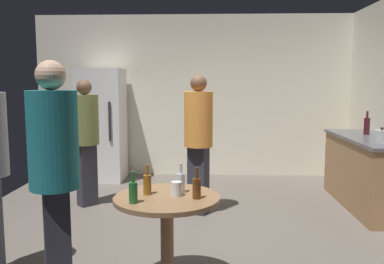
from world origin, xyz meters
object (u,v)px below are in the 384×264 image
at_px(foreground_table, 167,210).
at_px(person_in_orange_shirt, 198,134).
at_px(beer_bottle_brown, 197,187).
at_px(beer_bottle_amber, 147,184).
at_px(person_in_teal_shirt, 54,165).
at_px(person_in_olive_shirt, 85,133).
at_px(beer_bottle_clear, 181,182).
at_px(plastic_cup_white, 176,189).
at_px(refrigerator, 102,125).
at_px(beer_bottle_green, 133,192).
at_px(kettle, 382,136).
at_px(wine_bottle_on_counter, 367,126).

relative_size(foreground_table, person_in_orange_shirt, 0.48).
height_order(beer_bottle_brown, person_in_orange_shirt, person_in_orange_shirt).
distance_m(beer_bottle_amber, person_in_teal_shirt, 0.69).
bearing_deg(person_in_olive_shirt, beer_bottle_clear, -9.73).
distance_m(foreground_table, plastic_cup_white, 0.18).
bearing_deg(plastic_cup_white, person_in_olive_shirt, 122.11).
distance_m(refrigerator, person_in_teal_shirt, 3.81).
xyz_separation_m(beer_bottle_amber, plastic_cup_white, (0.22, -0.04, -0.03)).
height_order(beer_bottle_brown, person_in_teal_shirt, person_in_teal_shirt).
bearing_deg(plastic_cup_white, foreground_table, -176.36).
distance_m(beer_bottle_green, plastic_cup_white, 0.35).
bearing_deg(refrigerator, beer_bottle_brown, -65.43).
bearing_deg(kettle, person_in_olive_shirt, 173.84).
height_order(foreground_table, beer_bottle_amber, beer_bottle_amber).
relative_size(beer_bottle_brown, beer_bottle_clear, 1.00).
relative_size(foreground_table, beer_bottle_amber, 3.48).
distance_m(foreground_table, beer_bottle_brown, 0.30).
bearing_deg(plastic_cup_white, person_in_orange_shirt, 86.18).
xyz_separation_m(foreground_table, person_in_orange_shirt, (0.19, 1.83, 0.35)).
distance_m(plastic_cup_white, person_in_teal_shirt, 0.89).
height_order(refrigerator, plastic_cup_white, refrigerator).
distance_m(refrigerator, plastic_cup_white, 3.81).
distance_m(foreground_table, beer_bottle_amber, 0.25).
xyz_separation_m(beer_bottle_green, plastic_cup_white, (0.29, 0.19, -0.03)).
height_order(beer_bottle_amber, plastic_cup_white, beer_bottle_amber).
bearing_deg(foreground_table, beer_bottle_green, -139.65).
distance_m(plastic_cup_white, person_in_orange_shirt, 1.84).
relative_size(wine_bottle_on_counter, foreground_table, 0.39).
distance_m(beer_bottle_amber, plastic_cup_white, 0.23).
distance_m(beer_bottle_amber, beer_bottle_green, 0.24).
relative_size(wine_bottle_on_counter, person_in_olive_shirt, 0.19).
xyz_separation_m(foreground_table, beer_bottle_clear, (0.10, 0.10, 0.19)).
bearing_deg(refrigerator, beer_bottle_amber, -70.13).
height_order(kettle, person_in_orange_shirt, person_in_orange_shirt).
xyz_separation_m(kettle, person_in_orange_shirt, (-2.10, 0.10, 0.01)).
bearing_deg(beer_bottle_clear, beer_bottle_brown, -51.04).
relative_size(refrigerator, foreground_table, 2.25).
distance_m(wine_bottle_on_counter, person_in_teal_shirt, 4.13).
bearing_deg(beer_bottle_green, beer_bottle_brown, 16.32).
height_order(foreground_table, person_in_teal_shirt, person_in_teal_shirt).
bearing_deg(beer_bottle_amber, person_in_orange_shirt, 79.06).
relative_size(beer_bottle_green, person_in_olive_shirt, 0.14).
bearing_deg(beer_bottle_clear, kettle, 36.50).
height_order(wine_bottle_on_counter, beer_bottle_green, wine_bottle_on_counter).
bearing_deg(plastic_cup_white, beer_bottle_clear, 74.52).
height_order(refrigerator, person_in_orange_shirt, refrigerator).
height_order(refrigerator, person_in_teal_shirt, refrigerator).
bearing_deg(foreground_table, refrigerator, 111.81).
distance_m(kettle, person_in_orange_shirt, 2.11).
height_order(beer_bottle_clear, person_in_teal_shirt, person_in_teal_shirt).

